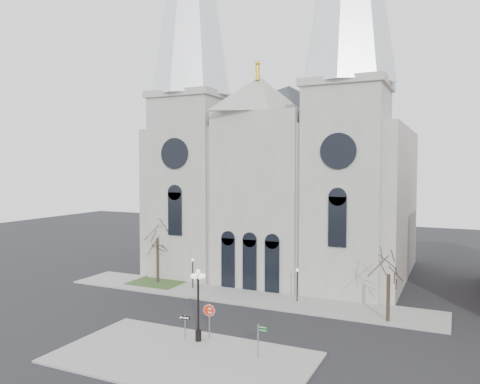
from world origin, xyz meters
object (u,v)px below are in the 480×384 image
at_px(one_way_sign, 185,322).
at_px(street_name_sign, 259,338).
at_px(globe_lamp, 198,296).
at_px(stop_sign, 209,314).

bearing_deg(one_way_sign, street_name_sign, -13.29).
xyz_separation_m(globe_lamp, one_way_sign, (-1.08, -0.16, -2.16)).
xyz_separation_m(stop_sign, street_name_sign, (4.89, -1.71, -0.53)).
xyz_separation_m(globe_lamp, street_name_sign, (5.39, -0.87, -2.11)).
xyz_separation_m(stop_sign, globe_lamp, (-0.50, -0.84, 1.58)).
distance_m(stop_sign, globe_lamp, 1.86).
bearing_deg(stop_sign, globe_lamp, -109.11).
bearing_deg(stop_sign, one_way_sign, -135.90).
relative_size(one_way_sign, street_name_sign, 0.83).
xyz_separation_m(stop_sign, one_way_sign, (-1.59, -1.00, -0.58)).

